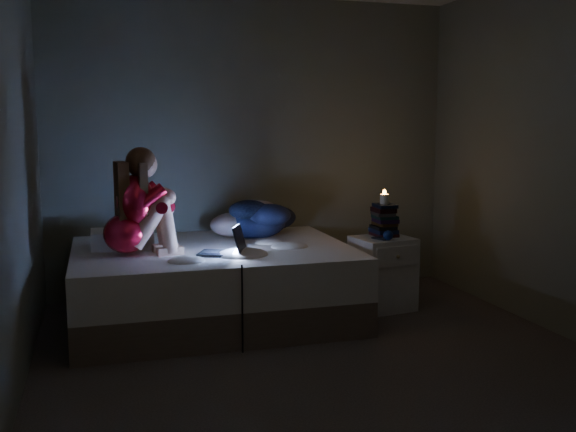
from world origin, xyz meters
name	(u,v)px	position (x,y,z in m)	size (l,w,h in m)	color
floor	(324,363)	(0.00, 0.00, -0.01)	(3.60, 3.80, 0.02)	#332C2A
wall_back	(254,147)	(0.00, 1.91, 1.30)	(3.60, 0.02, 2.60)	slate
wall_front	(520,185)	(0.00, -1.91, 1.30)	(3.60, 0.02, 2.60)	slate
wall_left	(6,162)	(-1.81, 0.00, 1.30)	(0.02, 3.80, 2.60)	slate
wall_right	(574,154)	(1.81, 0.00, 1.30)	(0.02, 3.80, 2.60)	slate
bed	(213,283)	(-0.52, 1.10, 0.28)	(2.07, 1.55, 0.57)	silver
pillow	(122,238)	(-1.18, 1.30, 0.64)	(0.46, 0.33, 0.13)	silver
woman	(125,202)	(-1.17, 0.92, 0.96)	(0.48, 0.32, 0.78)	#7C000A
laptop	(221,239)	(-0.51, 0.78, 0.68)	(0.32, 0.23, 0.23)	black
clothes_pile	(255,217)	(-0.10, 1.49, 0.73)	(0.54, 0.43, 0.33)	#162244
nightstand	(382,273)	(0.85, 1.00, 0.30)	(0.44, 0.39, 0.59)	silver
book_stack	(384,219)	(0.89, 1.07, 0.74)	(0.19, 0.25, 0.29)	black
candle	(384,196)	(0.89, 1.07, 0.92)	(0.07, 0.07, 0.08)	beige
phone	(379,238)	(0.79, 0.94, 0.60)	(0.07, 0.14, 0.01)	black
blue_orb	(386,235)	(0.82, 0.87, 0.63)	(0.08, 0.08, 0.08)	#0A1C52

